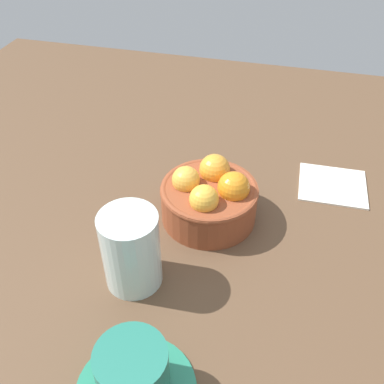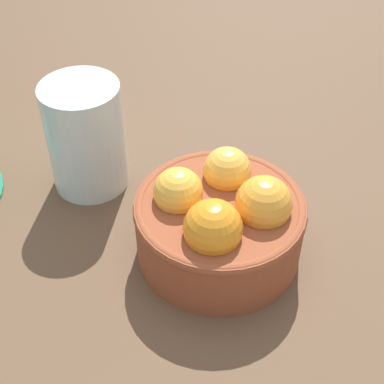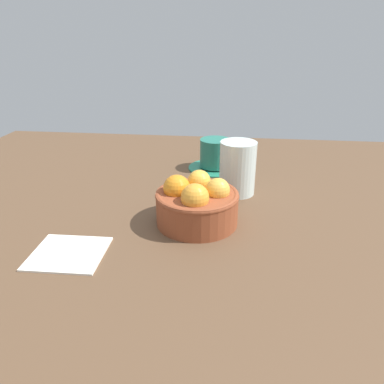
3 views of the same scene
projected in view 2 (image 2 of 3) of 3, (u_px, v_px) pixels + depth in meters
ground_plane at (217, 264)px, 50.63cm from camera, size 131.77×111.81×3.56cm
terracotta_bowl at (220, 220)px, 46.83cm from camera, size 13.95×13.95×8.51cm
water_glass at (86, 137)px, 52.66cm from camera, size 7.16×7.16×10.61cm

